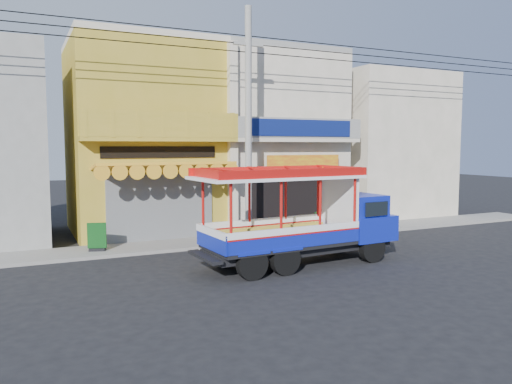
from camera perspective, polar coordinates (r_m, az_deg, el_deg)
ground at (r=17.12m, az=6.85°, el=-7.54°), size 90.00×90.00×0.00m
sidewalk at (r=20.53m, az=0.88°, el=-5.18°), size 30.00×2.00×0.12m
shophouse_left at (r=22.62m, az=-12.83°, el=5.96°), size 6.00×7.50×8.24m
shophouse_right at (r=24.63m, az=0.99°, el=6.02°), size 6.00×6.75×8.24m
party_pilaster at (r=20.55m, az=-2.67°, el=5.87°), size 0.35×0.30×8.00m
filler_building_right at (r=28.46m, az=13.74°, el=5.16°), size 6.00×6.00×7.60m
utility_pole at (r=19.23m, az=-0.47°, el=8.99°), size 28.00×0.26×9.00m
songthaew_truck at (r=16.19m, az=6.42°, el=-2.86°), size 6.82×2.61×3.13m
green_sign at (r=18.42m, az=-17.72°, el=-5.15°), size 0.64×0.44×0.99m
potted_plant_a at (r=21.41m, az=6.68°, el=-3.22°), size 1.15×1.20×1.03m
potted_plant_b at (r=22.47m, az=12.08°, el=-3.01°), size 0.56×0.62×0.94m
potted_plant_c at (r=23.78m, az=11.63°, el=-2.54°), size 0.69×0.69×0.95m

